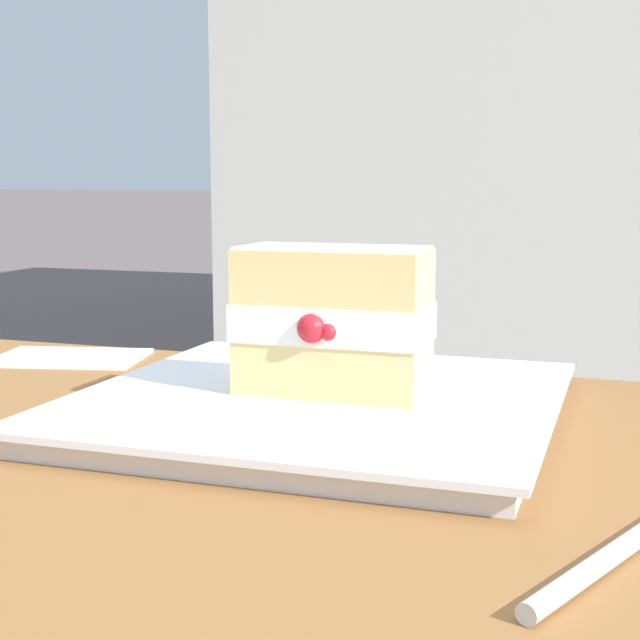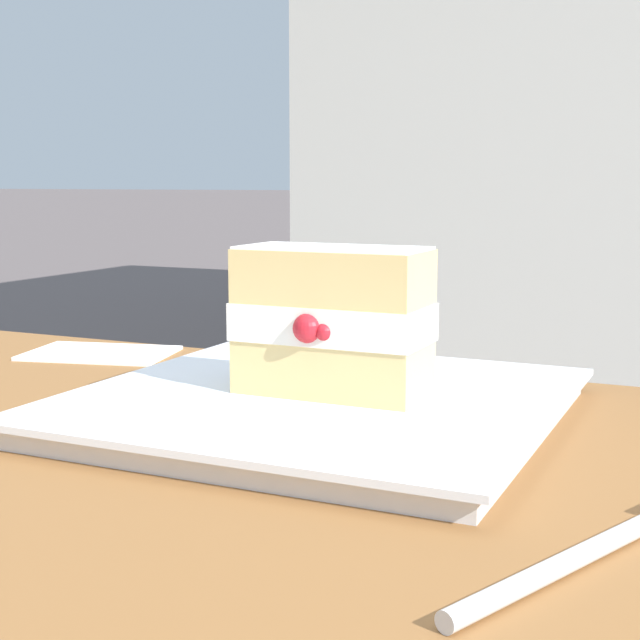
{
  "view_description": "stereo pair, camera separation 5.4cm",
  "coord_description": "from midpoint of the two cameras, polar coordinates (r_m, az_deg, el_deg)",
  "views": [
    {
      "loc": [
        -0.0,
        0.13,
        0.89
      ],
      "look_at": [
        0.17,
        -0.37,
        0.81
      ],
      "focal_mm": 51.69,
      "sensor_mm": 36.0,
      "label": 1
    },
    {
      "loc": [
        -0.05,
        0.11,
        0.89
      ],
      "look_at": [
        0.17,
        -0.37,
        0.81
      ],
      "focal_mm": 51.69,
      "sensor_mm": 36.0,
      "label": 2
    }
  ],
  "objects": [
    {
      "name": "paper_napkin",
      "position": [
        0.76,
        -17.21,
        -2.26
      ],
      "size": [
        0.13,
        0.1,
        0.0
      ],
      "color": "white",
      "rests_on": "patio_table"
    },
    {
      "name": "dessert_plate",
      "position": [
        0.55,
        -2.82,
        -5.3
      ],
      "size": [
        0.27,
        0.27,
        0.02
      ],
      "color": "white",
      "rests_on": "patio_table"
    },
    {
      "name": "cake_slice",
      "position": [
        0.54,
        -2.07,
        -0.05
      ],
      "size": [
        0.11,
        0.06,
        0.09
      ],
      "color": "#E0C17A",
      "rests_on": "dessert_plate"
    }
  ]
}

